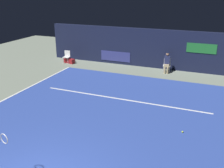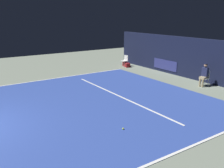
# 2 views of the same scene
# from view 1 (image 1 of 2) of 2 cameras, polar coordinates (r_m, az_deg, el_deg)

# --- Properties ---
(ground_plane) EXTENTS (31.26, 31.26, 0.00)m
(ground_plane) POSITION_cam_1_polar(r_m,az_deg,el_deg) (11.12, -1.37, -7.31)
(ground_plane) COLOR gray
(court_surface) EXTENTS (10.73, 11.69, 0.01)m
(court_surface) POSITION_cam_1_polar(r_m,az_deg,el_deg) (11.11, -1.37, -7.29)
(court_surface) COLOR #2D479E
(court_surface) RESTS_ON ground
(line_sideline_right) EXTENTS (0.10, 11.69, 0.01)m
(line_sideline_right) POSITION_cam_1_polar(r_m,az_deg,el_deg) (13.92, -21.90, -2.92)
(line_sideline_right) COLOR white
(line_sideline_right) RESTS_ON court_surface
(line_service) EXTENTS (8.37, 0.10, 0.01)m
(line_service) POSITION_cam_1_polar(r_m,az_deg,el_deg) (12.83, 2.27, -3.35)
(line_service) COLOR white
(line_service) RESTS_ON court_surface
(back_wall) EXTENTS (15.32, 0.33, 2.60)m
(back_wall) POSITION_cam_1_polar(r_m,az_deg,el_deg) (17.98, 8.99, 7.60)
(back_wall) COLOR #141933
(back_wall) RESTS_ON ground
(line_judge_on_chair) EXTENTS (0.48, 0.56, 1.32)m
(line_judge_on_chair) POSITION_cam_1_polar(r_m,az_deg,el_deg) (17.08, 11.86, 4.64)
(line_judge_on_chair) COLOR white
(line_judge_on_chair) RESTS_ON ground
(courtside_chair_near) EXTENTS (0.48, 0.46, 0.88)m
(courtside_chair_near) POSITION_cam_1_polar(r_m,az_deg,el_deg) (19.34, -9.80, 6.01)
(courtside_chair_near) COLOR white
(courtside_chair_near) RESTS_ON ground
(tennis_ball) EXTENTS (0.07, 0.07, 0.07)m
(tennis_ball) POSITION_cam_1_polar(r_m,az_deg,el_deg) (10.35, 15.08, -10.01)
(tennis_ball) COLOR #CCE033
(tennis_ball) RESTS_ON court_surface
(equipment_bag) EXTENTS (0.89, 0.51, 0.32)m
(equipment_bag) POSITION_cam_1_polar(r_m,az_deg,el_deg) (19.33, -9.25, 4.99)
(equipment_bag) COLOR maroon
(equipment_bag) RESTS_ON ground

